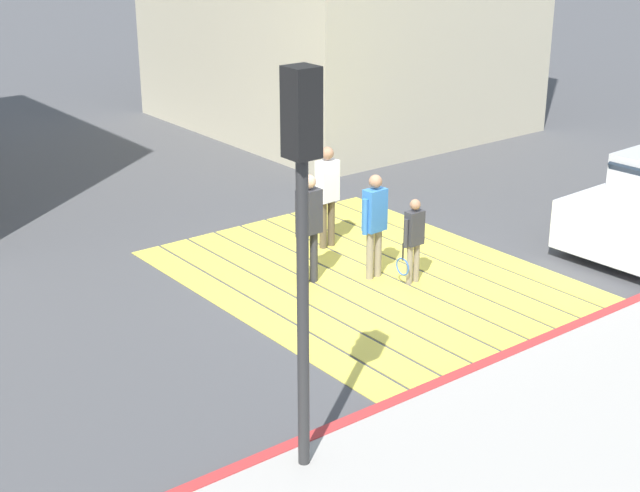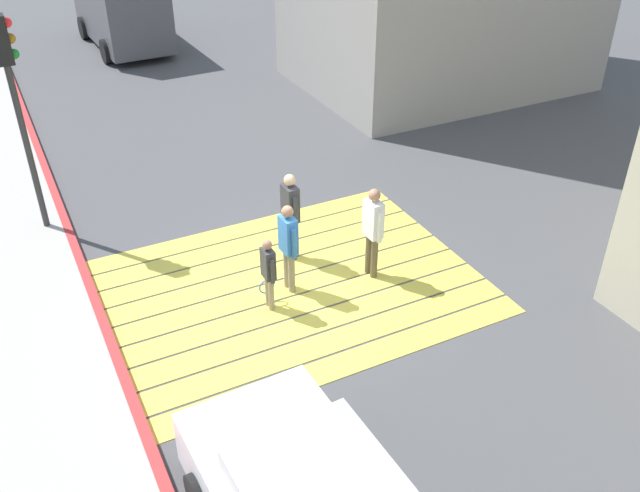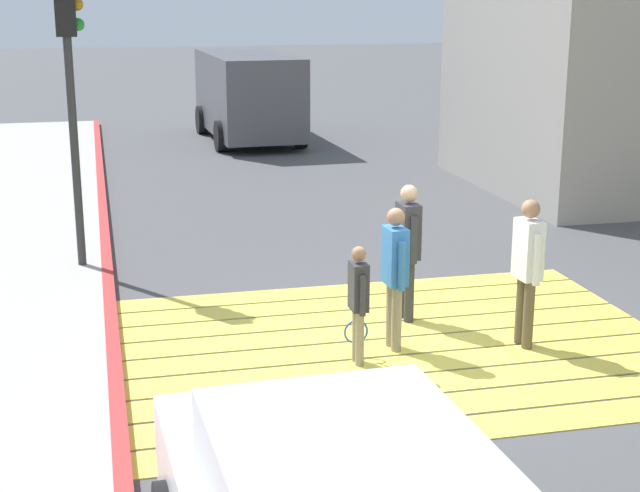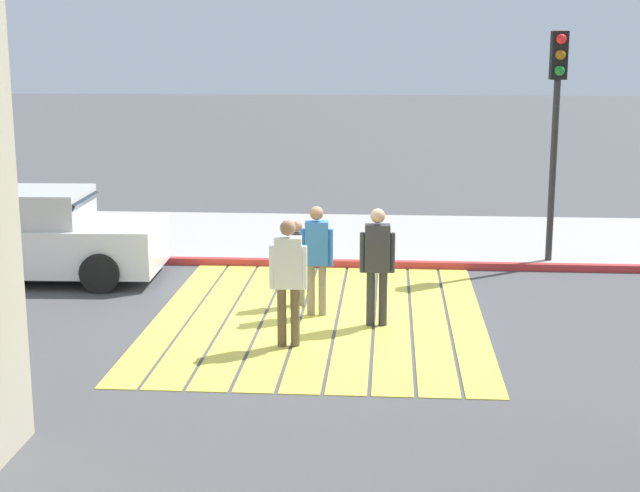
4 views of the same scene
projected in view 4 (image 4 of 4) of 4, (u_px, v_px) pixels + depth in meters
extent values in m
plane|color=#4C4C4F|center=(319.00, 317.00, 14.20)|extent=(120.00, 120.00, 0.00)
cube|color=#EAD64C|center=(175.00, 314.00, 14.36)|extent=(6.40, 0.50, 0.01)
cube|color=#EAD64C|center=(211.00, 315.00, 14.32)|extent=(6.40, 0.50, 0.01)
cube|color=#EAD64C|center=(247.00, 315.00, 14.28)|extent=(6.40, 0.50, 0.01)
cube|color=#EAD64C|center=(283.00, 316.00, 14.24)|extent=(6.40, 0.50, 0.01)
cube|color=#EAD64C|center=(319.00, 317.00, 14.20)|extent=(6.40, 0.50, 0.01)
cube|color=#EAD64C|center=(356.00, 318.00, 14.16)|extent=(6.40, 0.50, 0.01)
cube|color=#EAD64C|center=(392.00, 318.00, 14.12)|extent=(6.40, 0.50, 0.01)
cube|color=#EAD64C|center=(429.00, 319.00, 14.08)|extent=(6.40, 0.50, 0.01)
cube|color=#EAD64C|center=(466.00, 320.00, 14.04)|extent=(6.40, 0.50, 0.01)
cube|color=#ADA8A0|center=(339.00, 238.00, 19.65)|extent=(4.80, 40.00, 0.12)
cube|color=#BC3333|center=(332.00, 263.00, 17.35)|extent=(0.16, 40.00, 0.13)
cube|color=white|center=(37.00, 246.00, 16.39)|extent=(1.98, 4.37, 0.80)
cube|color=silver|center=(25.00, 207.00, 16.25)|extent=(1.61, 2.13, 0.60)
cube|color=#1E2833|center=(79.00, 211.00, 16.24)|extent=(1.49, 0.39, 0.49)
cylinder|color=black|center=(100.00, 273.00, 15.54)|extent=(0.25, 0.67, 0.66)
cylinder|color=black|center=(125.00, 250.00, 17.27)|extent=(0.25, 0.67, 0.66)
cylinder|color=#2D2D2D|center=(553.00, 175.00, 17.06)|extent=(0.12, 0.12, 3.40)
cube|color=black|center=(559.00, 55.00, 16.61)|extent=(0.28, 0.28, 0.84)
sphere|color=#FF2323|center=(561.00, 39.00, 16.40)|extent=(0.18, 0.18, 0.18)
sphere|color=#956310|center=(561.00, 55.00, 16.45)|extent=(0.18, 0.18, 0.18)
sphere|color=#188429|center=(560.00, 71.00, 16.51)|extent=(0.18, 0.18, 0.18)
cylinder|color=gray|center=(322.00, 290.00, 14.20)|extent=(0.12, 0.12, 0.79)
cylinder|color=gray|center=(311.00, 290.00, 14.20)|extent=(0.12, 0.12, 0.79)
cube|color=#3372BF|center=(317.00, 243.00, 14.05)|extent=(0.24, 0.36, 0.66)
sphere|color=#9E7051|center=(317.00, 213.00, 13.95)|extent=(0.20, 0.20, 0.20)
cylinder|color=#3372BF|center=(330.00, 248.00, 14.06)|extent=(0.09, 0.09, 0.56)
cylinder|color=#3372BF|center=(303.00, 247.00, 14.07)|extent=(0.09, 0.09, 0.56)
cylinder|color=#333338|center=(383.00, 299.00, 13.68)|extent=(0.12, 0.12, 0.82)
cylinder|color=#333338|center=(371.00, 299.00, 13.69)|extent=(0.12, 0.12, 0.82)
cube|color=#333338|center=(377.00, 248.00, 13.53)|extent=(0.23, 0.37, 0.68)
sphere|color=tan|center=(378.00, 216.00, 13.43)|extent=(0.21, 0.21, 0.21)
cylinder|color=#333338|center=(392.00, 253.00, 13.53)|extent=(0.09, 0.09, 0.58)
cylinder|color=#333338|center=(363.00, 253.00, 13.55)|extent=(0.09, 0.09, 0.58)
cylinder|color=brown|center=(295.00, 317.00, 12.75)|extent=(0.12, 0.12, 0.83)
cylinder|color=brown|center=(282.00, 317.00, 12.76)|extent=(0.12, 0.12, 0.83)
cube|color=white|center=(288.00, 263.00, 12.59)|extent=(0.25, 0.38, 0.69)
sphere|color=#9E7051|center=(288.00, 228.00, 12.49)|extent=(0.21, 0.21, 0.21)
cylinder|color=white|center=(304.00, 268.00, 12.60)|extent=(0.09, 0.09, 0.59)
cylinder|color=white|center=(272.00, 268.00, 12.61)|extent=(0.09, 0.09, 0.59)
cylinder|color=gray|center=(302.00, 286.00, 14.75)|extent=(0.10, 0.10, 0.64)
cylinder|color=gray|center=(293.00, 286.00, 14.76)|extent=(0.10, 0.10, 0.64)
cube|color=#333338|center=(297.00, 249.00, 14.63)|extent=(0.17, 0.28, 0.53)
sphere|color=#9E7051|center=(297.00, 226.00, 14.55)|extent=(0.17, 0.17, 0.17)
cylinder|color=#333338|center=(308.00, 253.00, 14.63)|extent=(0.07, 0.07, 0.45)
cylinder|color=#333338|center=(286.00, 253.00, 14.65)|extent=(0.07, 0.07, 0.45)
cylinder|color=black|center=(309.00, 272.00, 14.66)|extent=(0.03, 0.03, 0.28)
torus|color=blue|center=(309.00, 287.00, 14.71)|extent=(0.28, 0.02, 0.28)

